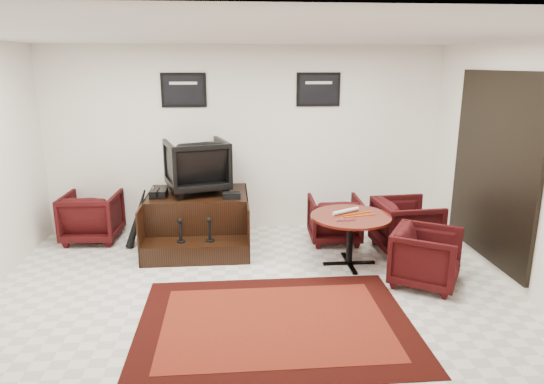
{
  "coord_description": "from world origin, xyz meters",
  "views": [
    {
      "loc": [
        -0.21,
        -4.85,
        2.53
      ],
      "look_at": [
        0.27,
        0.9,
        0.99
      ],
      "focal_mm": 32.0,
      "sensor_mm": 36.0,
      "label": 1
    }
  ],
  "objects_px": {
    "table_chair_back": "(334,217)",
    "table_chair_window": "(406,223)",
    "armchair_side": "(92,214)",
    "shine_chair": "(197,163)",
    "shine_podium": "(198,221)",
    "table_chair_corner": "(426,255)",
    "meeting_table": "(351,222)"
  },
  "relations": [
    {
      "from": "table_chair_window",
      "to": "table_chair_corner",
      "type": "xyz_separation_m",
      "value": [
        -0.14,
        -1.05,
        -0.03
      ]
    },
    {
      "from": "shine_chair",
      "to": "table_chair_window",
      "type": "bearing_deg",
      "value": 150.71
    },
    {
      "from": "shine_chair",
      "to": "meeting_table",
      "type": "xyz_separation_m",
      "value": [
        1.99,
        -1.08,
        -0.58
      ]
    },
    {
      "from": "table_chair_back",
      "to": "table_chair_window",
      "type": "height_order",
      "value": "table_chair_window"
    },
    {
      "from": "shine_chair",
      "to": "table_chair_window",
      "type": "relative_size",
      "value": 1.05
    },
    {
      "from": "table_chair_corner",
      "to": "armchair_side",
      "type": "bearing_deg",
      "value": 97.87
    },
    {
      "from": "table_chair_back",
      "to": "table_chair_corner",
      "type": "height_order",
      "value": "table_chair_corner"
    },
    {
      "from": "table_chair_back",
      "to": "meeting_table",
      "type": "bearing_deg",
      "value": 93.49
    },
    {
      "from": "shine_podium",
      "to": "armchair_side",
      "type": "distance_m",
      "value": 1.58
    },
    {
      "from": "armchair_side",
      "to": "table_chair_corner",
      "type": "xyz_separation_m",
      "value": [
        4.3,
        -1.86,
        -0.02
      ]
    },
    {
      "from": "armchair_side",
      "to": "meeting_table",
      "type": "distance_m",
      "value": 3.75
    },
    {
      "from": "table_chair_window",
      "to": "table_chair_corner",
      "type": "height_order",
      "value": "table_chair_window"
    },
    {
      "from": "shine_podium",
      "to": "armchair_side",
      "type": "xyz_separation_m",
      "value": [
        -1.56,
        0.27,
        0.06
      ]
    },
    {
      "from": "shine_chair",
      "to": "table_chair_window",
      "type": "xyz_separation_m",
      "value": [
        2.87,
        -0.69,
        -0.75
      ]
    },
    {
      "from": "table_chair_back",
      "to": "table_chair_corner",
      "type": "distance_m",
      "value": 1.7
    },
    {
      "from": "table_chair_window",
      "to": "table_chair_corner",
      "type": "distance_m",
      "value": 1.06
    },
    {
      "from": "table_chair_window",
      "to": "table_chair_corner",
      "type": "bearing_deg",
      "value": 168.37
    },
    {
      "from": "meeting_table",
      "to": "table_chair_back",
      "type": "relative_size",
      "value": 1.38
    },
    {
      "from": "shine_podium",
      "to": "armchair_side",
      "type": "relative_size",
      "value": 1.85
    },
    {
      "from": "shine_chair",
      "to": "table_chair_back",
      "type": "height_order",
      "value": "shine_chair"
    },
    {
      "from": "table_chair_back",
      "to": "table_chair_window",
      "type": "bearing_deg",
      "value": 155.01
    },
    {
      "from": "shine_chair",
      "to": "meeting_table",
      "type": "bearing_deg",
      "value": 135.61
    },
    {
      "from": "meeting_table",
      "to": "table_chair_window",
      "type": "relative_size",
      "value": 1.26
    },
    {
      "from": "shine_podium",
      "to": "table_chair_back",
      "type": "distance_m",
      "value": 1.97
    },
    {
      "from": "armchair_side",
      "to": "table_chair_back",
      "type": "relative_size",
      "value": 1.07
    },
    {
      "from": "meeting_table",
      "to": "table_chair_corner",
      "type": "distance_m",
      "value": 1.01
    },
    {
      "from": "meeting_table",
      "to": "table_chair_window",
      "type": "bearing_deg",
      "value": 24.02
    },
    {
      "from": "table_chair_window",
      "to": "shine_podium",
      "type": "bearing_deg",
      "value": 75.25
    },
    {
      "from": "shine_podium",
      "to": "table_chair_window",
      "type": "xyz_separation_m",
      "value": [
        2.87,
        -0.54,
        0.07
      ]
    },
    {
      "from": "shine_podium",
      "to": "armchair_side",
      "type": "bearing_deg",
      "value": 170.21
    },
    {
      "from": "shine_chair",
      "to": "table_chair_corner",
      "type": "height_order",
      "value": "shine_chair"
    },
    {
      "from": "shine_podium",
      "to": "shine_chair",
      "type": "relative_size",
      "value": 1.73
    }
  ]
}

